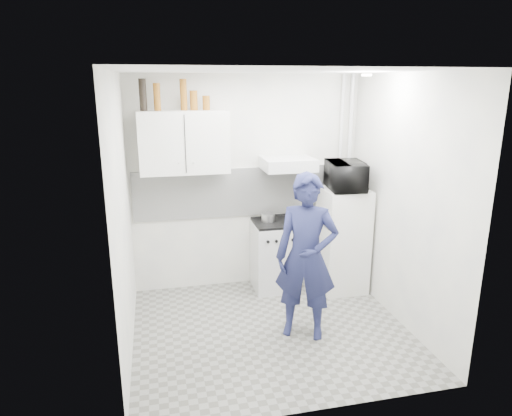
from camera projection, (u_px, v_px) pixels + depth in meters
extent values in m
plane|color=gray|center=(271.00, 330.00, 4.77)|extent=(2.80, 2.80, 0.00)
plane|color=white|center=(274.00, 71.00, 4.07)|extent=(2.80, 2.80, 0.00)
plane|color=white|center=(247.00, 184.00, 5.59)|extent=(2.80, 0.00, 2.80)
plane|color=white|center=(123.00, 220.00, 4.12)|extent=(0.00, 2.60, 2.60)
plane|color=white|center=(403.00, 202.00, 4.71)|extent=(0.00, 2.60, 2.60)
imported|color=#1C2048|center=(306.00, 257.00, 4.48)|extent=(0.72, 0.62, 1.68)
cube|color=silver|center=(274.00, 256.00, 5.66)|extent=(0.52, 0.52, 0.84)
cube|color=white|center=(342.00, 240.00, 5.57)|extent=(0.53, 0.53, 1.28)
cube|color=black|center=(275.00, 223.00, 5.54)|extent=(0.50, 0.50, 0.03)
cylinder|color=silver|center=(268.00, 217.00, 5.55)|extent=(0.16, 0.16, 0.09)
imported|color=black|center=(346.00, 176.00, 5.35)|extent=(0.64, 0.48, 0.33)
cylinder|color=black|center=(143.00, 95.00, 4.90)|extent=(0.08, 0.08, 0.34)
cylinder|color=brown|center=(157.00, 97.00, 4.93)|extent=(0.08, 0.08, 0.29)
cylinder|color=brown|center=(184.00, 95.00, 4.99)|extent=(0.08, 0.08, 0.34)
cylinder|color=brown|center=(194.00, 100.00, 5.03)|extent=(0.09, 0.09, 0.21)
cylinder|color=brown|center=(206.00, 103.00, 5.06)|extent=(0.08, 0.08, 0.16)
cube|color=white|center=(184.00, 142.00, 5.12)|extent=(1.00, 0.35, 0.70)
cube|color=silver|center=(288.00, 164.00, 5.38)|extent=(0.60, 0.50, 0.14)
cube|color=white|center=(247.00, 192.00, 5.61)|extent=(2.74, 0.03, 0.60)
cylinder|color=silver|center=(348.00, 180.00, 5.79)|extent=(0.05, 0.05, 2.60)
cylinder|color=silver|center=(339.00, 180.00, 5.77)|extent=(0.04, 0.04, 2.60)
cylinder|color=white|center=(367.00, 75.00, 4.48)|extent=(0.10, 0.10, 0.02)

